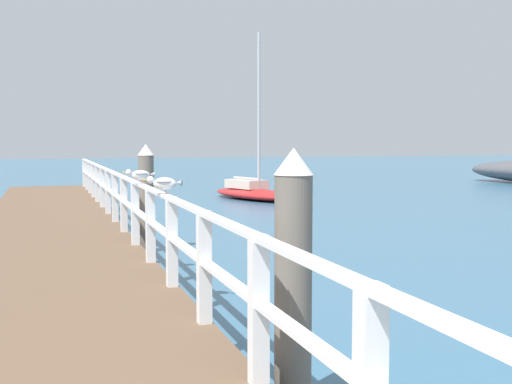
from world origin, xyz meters
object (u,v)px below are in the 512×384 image
(dock_piling_far, at_px, (146,198))
(seagull_foreground, at_px, (164,183))
(boat_0, at_px, (254,191))
(dock_piling_near, at_px, (293,279))
(seagull_background, at_px, (140,175))

(dock_piling_far, distance_m, seagull_foreground, 4.07)
(dock_piling_far, relative_size, boat_0, 0.34)
(dock_piling_near, distance_m, dock_piling_far, 7.23)
(dock_piling_near, distance_m, seagull_foreground, 3.27)
(dock_piling_far, distance_m, boat_0, 10.92)
(dock_piling_far, relative_size, seagull_background, 4.12)
(dock_piling_near, bearing_deg, dock_piling_far, 90.00)
(dock_piling_near, bearing_deg, seagull_background, 94.25)
(seagull_background, bearing_deg, dock_piling_near, -175.62)
(dock_piling_far, xyz_separation_m, seagull_foreground, (-0.39, -4.02, 0.52))
(seagull_foreground, distance_m, seagull_background, 2.03)
(seagull_background, bearing_deg, boat_0, -25.55)
(dock_piling_far, height_order, boat_0, boat_0)
(dock_piling_far, bearing_deg, seagull_background, -101.02)
(boat_0, bearing_deg, seagull_background, 46.46)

